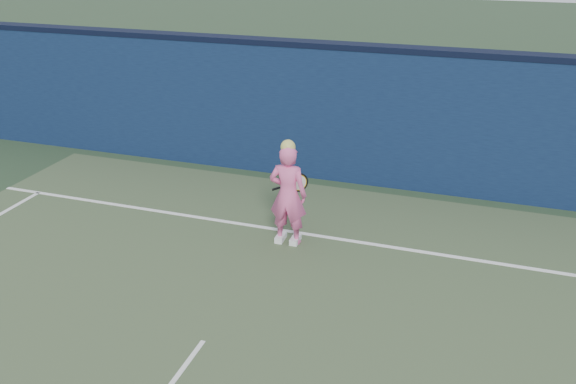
% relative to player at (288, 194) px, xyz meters
% --- Properties ---
extents(backstop_wall, '(24.00, 0.40, 2.50)m').
position_rel_player_xyz_m(backstop_wall, '(-0.16, 2.81, 0.45)').
color(backstop_wall, '#0D1B3A').
rests_on(backstop_wall, ground).
extents(wall_cap, '(24.00, 0.42, 0.10)m').
position_rel_player_xyz_m(wall_cap, '(-0.16, 2.81, 1.75)').
color(wall_cap, black).
rests_on(wall_cap, backstop_wall).
extents(player, '(0.59, 0.39, 1.67)m').
position_rel_player_xyz_m(player, '(0.00, 0.00, 0.00)').
color(player, pink).
rests_on(player, ground).
extents(racket, '(0.55, 0.29, 0.31)m').
position_rel_player_xyz_m(racket, '(-0.02, 0.50, -0.01)').
color(racket, black).
rests_on(racket, ground).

